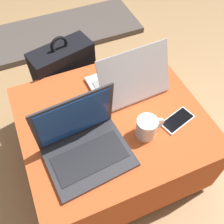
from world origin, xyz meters
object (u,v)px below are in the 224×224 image
at_px(backpack, 66,81).
at_px(cell_phone, 177,120).
at_px(laptop_far, 129,82).
at_px(coffee_mug, 147,127).
at_px(laptop_near, 84,144).

bearing_deg(backpack, cell_phone, 106.91).
xyz_separation_m(laptop_far, cell_phone, (0.12, -0.25, -0.05)).
xyz_separation_m(backpack, coffee_mug, (0.20, -0.60, 0.22)).
distance_m(laptop_near, laptop_far, 0.38).
bearing_deg(laptop_near, cell_phone, -7.74).
relative_size(laptop_far, coffee_mug, 2.75).
bearing_deg(backpack, laptop_far, 110.92).
xyz_separation_m(laptop_far, coffee_mug, (-0.04, -0.26, -0.00)).
bearing_deg(cell_phone, backpack, 14.36).
distance_m(cell_phone, backpack, 0.71).
bearing_deg(laptop_far, coffee_mug, 78.63).
height_order(laptop_far, coffee_mug, laptop_far).
distance_m(laptop_near, backpack, 0.62).
height_order(laptop_far, backpack, laptop_far).
bearing_deg(laptop_far, laptop_near, 34.97).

